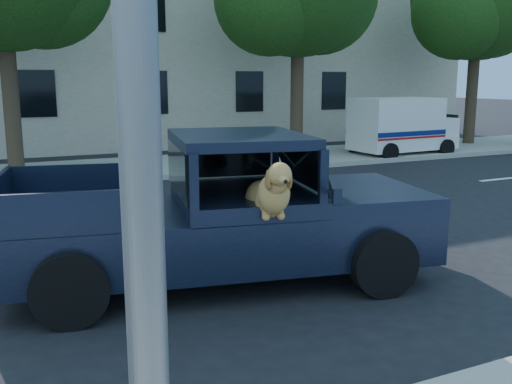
{
  "coord_description": "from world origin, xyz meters",
  "views": [
    {
      "loc": [
        -4.65,
        -7.63,
        2.68
      ],
      "look_at": [
        -1.59,
        -1.13,
        1.26
      ],
      "focal_mm": 40.0,
      "sensor_mm": 36.0,
      "label": 1
    }
  ],
  "objects": [
    {
      "name": "street_tree_right",
      "position": [
        13.03,
        9.62,
        5.71
      ],
      "size": [
        6.0,
        5.2,
        8.6
      ],
      "color": "#332619",
      "rests_on": "ground"
    },
    {
      "name": "mail_truck",
      "position": [
        8.49,
        8.32,
        0.9
      ],
      "size": [
        3.85,
        2.11,
        2.05
      ],
      "rotation": [
        0.0,
        0.0,
        0.06
      ],
      "color": "silver",
      "rests_on": "ground"
    },
    {
      "name": "pickup_truck",
      "position": [
        -2.04,
        -0.73,
        0.67
      ],
      "size": [
        5.85,
        3.33,
        1.99
      ],
      "rotation": [
        0.0,
        0.0,
        -0.19
      ],
      "color": "black",
      "rests_on": "ground"
    },
    {
      "name": "far_sidewalk",
      "position": [
        0.0,
        9.2,
        0.07
      ],
      "size": [
        60.0,
        4.0,
        0.15
      ],
      "primitive_type": "cube",
      "color": "gray",
      "rests_on": "ground"
    },
    {
      "name": "ground",
      "position": [
        0.0,
        0.0,
        0.0
      ],
      "size": [
        120.0,
        120.0,
        0.0
      ],
      "primitive_type": "plane",
      "color": "black",
      "rests_on": "ground"
    },
    {
      "name": "lane_stripes",
      "position": [
        2.0,
        3.4,
        0.01
      ],
      "size": [
        21.6,
        0.14,
        0.01
      ],
      "primitive_type": null,
      "color": "silver",
      "rests_on": "ground"
    },
    {
      "name": "building_main",
      "position": [
        3.0,
        16.5,
        4.5
      ],
      "size": [
        26.0,
        6.0,
        9.0
      ],
      "primitive_type": "cube",
      "color": "beige",
      "rests_on": "ground"
    }
  ]
}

